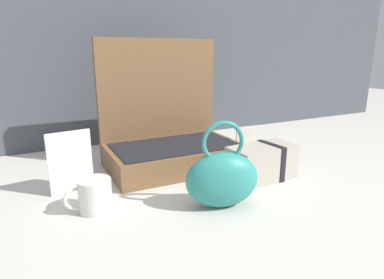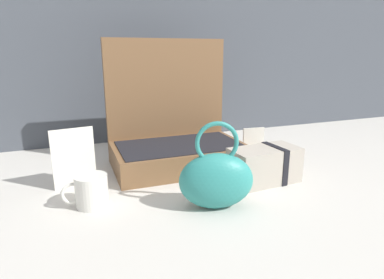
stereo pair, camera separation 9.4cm
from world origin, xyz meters
TOP-DOWN VIEW (x-y plane):
  - ground_plane at (0.00, 0.00)m, footprint 6.00×6.00m
  - open_suitcase at (0.03, 0.18)m, footprint 0.44×0.29m
  - teal_pouch_handbag at (0.02, -0.18)m, footprint 0.21×0.14m
  - cream_toiletry_bag at (0.23, -0.08)m, footprint 0.22×0.12m
  - coffee_mug at (-0.28, -0.06)m, footprint 0.12×0.08m
  - info_card_left at (0.30, 0.11)m, footprint 0.08×0.01m
  - poster_card_right at (-0.31, 0.09)m, footprint 0.12×0.02m

SIDE VIEW (x-z plane):
  - ground_plane at x=0.00m, z-range 0.00..0.00m
  - coffee_mug at x=-0.28m, z-range 0.00..0.08m
  - cream_toiletry_bag at x=0.23m, z-range 0.00..0.11m
  - info_card_left at x=0.30m, z-range 0.00..0.12m
  - teal_pouch_handbag at x=0.02m, z-range -0.04..0.19m
  - poster_card_right at x=-0.31m, z-range 0.00..0.18m
  - open_suitcase at x=0.03m, z-range -0.12..0.31m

